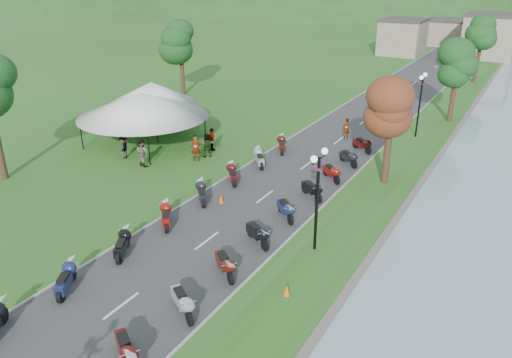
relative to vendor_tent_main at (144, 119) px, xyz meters
The scene contains 10 objects.
road 19.13m from the vendor_tent_main, 48.25° to the left, with size 7.00×120.00×0.02m, color #3D3D40.
far_building 60.15m from the vendor_tent_main, 79.78° to the left, with size 18.00×16.00×5.00m, color gray.
moto_row_left 17.65m from the vendor_tent_main, 55.73° to the right, with size 2.60×38.81×1.10m, color #331411, non-canonical shape.
moto_row_right 16.74m from the vendor_tent_main, 25.45° to the right, with size 2.60×30.26×1.10m, color #331411, non-canonical shape.
vendor_tent_main is the anchor object (origin of this frame).
vendor_tent_side 3.76m from the vendor_tent_main, 120.66° to the left, with size 4.97×4.97×4.00m, color white, non-canonical shape.
tree_lakeside 18.40m from the vendor_tent_main, ahead, with size 2.84×2.84×7.89m, color #1E561F, non-canonical shape.
pedestrian_a 5.99m from the vendor_tent_main, 10.12° to the right, with size 0.70×0.51×1.91m, color slate.
pedestrian_b 5.05m from the vendor_tent_main, 50.64° to the right, with size 0.93×0.51×1.91m, color slate.
pedestrian_c 3.78m from the vendor_tent_main, 76.29° to the right, with size 1.09×0.45×1.69m, color slate.
Camera 1 is at (13.05, -1.61, 12.75)m, focal length 35.00 mm.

